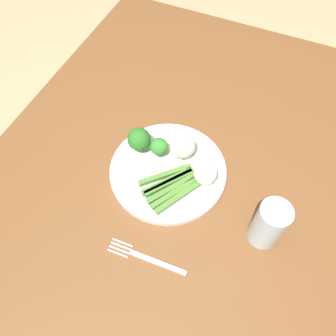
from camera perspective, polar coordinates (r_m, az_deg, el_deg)
ground_plane at (r=1.45m, az=-0.09°, el=-17.20°), size 6.00×6.00×0.02m
dining_table at (r=0.86m, az=-0.14°, el=-6.40°), size 1.28×0.88×0.72m
plate at (r=0.78m, az=0.00°, el=-0.49°), size 0.27×0.27×0.01m
asparagus_bundle at (r=0.74m, az=0.50°, el=-3.05°), size 0.14×0.13×0.01m
broccoli_back_right at (r=0.77m, az=-1.51°, el=3.58°), size 0.04×0.04×0.05m
broccoli_outer_edge at (r=0.78m, az=-4.88°, el=4.80°), size 0.05×0.05×0.07m
cauliflower_mid at (r=0.77m, az=2.39°, el=3.85°), size 0.06×0.06×0.06m
cauliflower_right at (r=0.74m, az=6.36°, el=-0.85°), size 0.05×0.05×0.05m
fork at (r=0.70m, az=-3.72°, el=-14.90°), size 0.03×0.17×0.00m
water_glass at (r=0.69m, az=16.63°, el=-9.07°), size 0.06×0.06×0.12m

